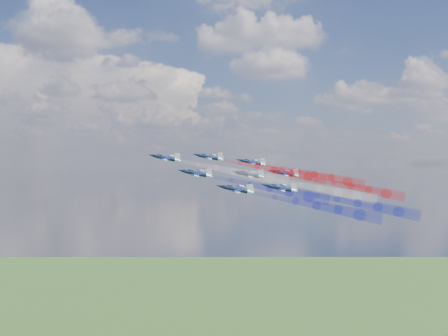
{
  "coord_description": "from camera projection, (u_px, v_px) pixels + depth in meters",
  "views": [
    {
      "loc": [
        -24.98,
        -179.71,
        175.24
      ],
      "look_at": [
        -12.13,
        -20.8,
        174.09
      ],
      "focal_mm": 42.57,
      "sensor_mm": 36.0,
      "label": 1
    }
  ],
  "objects": [
    {
      "name": "jet_rear_left",
      "position": [
        281.0,
        188.0,
        145.88
      ],
      "size": [
        12.38,
        10.65,
        6.08
      ],
      "primitive_type": null,
      "rotation": [
        0.19,
        -0.17,
        1.33
      ],
      "color": "black"
    },
    {
      "name": "jet_rear_right",
      "position": [
        284.0,
        173.0,
        168.4
      ],
      "size": [
        12.38,
        10.65,
        6.08
      ],
      "primitive_type": null,
      "rotation": [
        0.19,
        -0.17,
        1.33
      ],
      "color": "black"
    },
    {
      "name": "jet_inner_right",
      "position": [
        209.0,
        157.0,
        170.09
      ],
      "size": [
        12.38,
        10.65,
        6.08
      ],
      "primitive_type": null,
      "rotation": [
        0.19,
        -0.17,
        1.33
      ],
      "color": "black"
    },
    {
      "name": "jet_outer_left",
      "position": [
        236.0,
        189.0,
        138.47
      ],
      "size": [
        12.38,
        10.65,
        6.08
      ],
      "primitive_type": null,
      "rotation": [
        0.19,
        -0.17,
        1.33
      ],
      "color": "black"
    },
    {
      "name": "trail_rear_left",
      "position": [
        358.0,
        203.0,
        143.37
      ],
      "size": [
        33.02,
        10.59,
        10.22
      ],
      "primitive_type": null,
      "rotation": [
        0.19,
        -0.17,
        1.33
      ],
      "color": "#171FC9"
    },
    {
      "name": "trail_outer_left",
      "position": [
        317.0,
        205.0,
        135.96
      ],
      "size": [
        33.02,
        10.59,
        10.22
      ],
      "primitive_type": null,
      "rotation": [
        0.19,
        -0.17,
        1.33
      ],
      "color": "#171FC9"
    },
    {
      "name": "trail_lead",
      "position": [
        234.0,
        171.0,
        158.29
      ],
      "size": [
        33.02,
        10.59,
        10.22
      ],
      "primitive_type": null,
      "rotation": [
        0.19,
        -0.17,
        1.33
      ],
      "color": "white"
    },
    {
      "name": "jet_lead",
      "position": [
        166.0,
        158.0,
        160.8
      ],
      "size": [
        12.38,
        10.65,
        6.08
      ],
      "primitive_type": null,
      "rotation": [
        0.19,
        -0.17,
        1.33
      ],
      "color": "black"
    },
    {
      "name": "trail_inner_right",
      "position": [
        274.0,
        170.0,
        167.58
      ],
      "size": [
        33.02,
        10.59,
        10.22
      ],
      "primitive_type": null,
      "rotation": [
        0.19,
        -0.17,
        1.33
      ],
      "color": "red"
    },
    {
      "name": "trail_center_third",
      "position": [
        320.0,
        188.0,
        154.93
      ],
      "size": [
        33.02,
        10.59,
        10.22
      ],
      "primitive_type": null,
      "rotation": [
        0.19,
        -0.17,
        1.33
      ],
      "color": "white"
    },
    {
      "name": "trail_rear_right",
      "position": [
        351.0,
        186.0,
        165.9
      ],
      "size": [
        33.02,
        10.59,
        10.22
      ],
      "primitive_type": null,
      "rotation": [
        0.19,
        -0.17,
        1.33
      ],
      "color": "red"
    },
    {
      "name": "trail_outer_right",
      "position": [
        314.0,
        174.0,
        175.46
      ],
      "size": [
        33.02,
        10.59,
        10.22
      ],
      "primitive_type": null,
      "rotation": [
        0.19,
        -0.17,
        1.33
      ],
      "color": "red"
    },
    {
      "name": "jet_center_third",
      "position": [
        249.0,
        175.0,
        157.44
      ],
      "size": [
        12.38,
        10.65,
        6.08
      ],
      "primitive_type": null,
      "rotation": [
        0.19,
        -0.17,
        1.33
      ],
      "color": "black"
    },
    {
      "name": "trail_inner_left",
      "position": [
        270.0,
        188.0,
        147.02
      ],
      "size": [
        33.02,
        10.59,
        10.22
      ],
      "primitive_type": null,
      "rotation": [
        0.19,
        -0.17,
        1.33
      ],
      "color": "#171FC9"
    },
    {
      "name": "jet_inner_left",
      "position": [
        196.0,
        173.0,
        149.53
      ],
      "size": [
        12.38,
        10.65,
        6.08
      ],
      "primitive_type": null,
      "rotation": [
        0.19,
        -0.17,
        1.33
      ],
      "color": "black"
    },
    {
      "name": "jet_outer_right",
      "position": [
        252.0,
        162.0,
        177.97
      ],
      "size": [
        12.38,
        10.65,
        6.08
      ],
      "primitive_type": null,
      "rotation": [
        0.19,
        -0.17,
        1.33
      ],
      "color": "black"
    }
  ]
}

